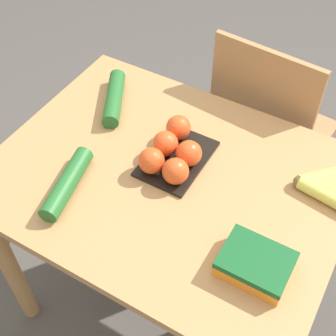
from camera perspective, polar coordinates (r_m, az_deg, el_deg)
ground_plane at (r=2.00m, az=-0.00°, el=-15.35°), size 12.00×12.00×0.00m
dining_table at (r=1.45m, az=-0.00°, el=-4.30°), size 1.01×0.78×0.77m
chair at (r=1.89m, az=11.83°, el=4.04°), size 0.45×0.44×0.95m
banana_bunch at (r=1.37m, az=18.54°, el=-2.04°), size 0.17×0.17×0.04m
tomato_pack at (r=1.35m, az=0.58°, el=1.96°), size 0.17×0.24×0.09m
carrot_bag at (r=1.16m, az=10.64°, el=-11.29°), size 0.17×0.13×0.05m
cucumber_near at (r=1.32m, az=-12.19°, el=-1.81°), size 0.10×0.24×0.05m
cucumber_far at (r=1.56m, az=-6.58°, el=8.48°), size 0.16×0.23×0.05m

